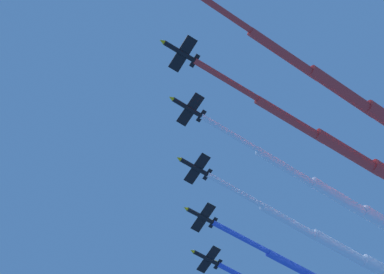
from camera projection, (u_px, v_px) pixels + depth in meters
jet_lead at (347, 94)px, 186.22m from camera, size 47.02×72.23×4.56m
jet_port_inner at (352, 154)px, 193.17m from camera, size 49.06×71.57×4.57m
jet_starboard_inner at (345, 201)px, 205.06m from camera, size 47.13×71.43×4.49m
jet_port_mid at (346, 251)px, 213.48m from camera, size 47.47×71.30×4.49m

